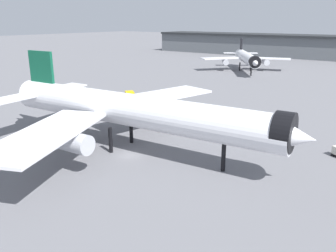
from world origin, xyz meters
TOP-DOWN VIEW (x-y plane):
  - ground at (0.00, 0.00)m, footprint 900.00×900.00m
  - airliner_near_gate at (-1.72, 2.56)m, footprint 62.48×56.68m
  - airliner_far_taxiway at (-29.55, 106.95)m, footprint 36.00×40.43m
  - terminal_building at (-23.39, 183.93)m, footprint 205.80×36.30m
  - service_truck_front at (-28.17, 29.66)m, footprint 5.77×5.16m
  - baggage_tug_wing at (-34.62, 18.14)m, footprint 3.39×3.43m
  - traffic_cone_near_nose at (3.50, 37.19)m, footprint 0.63×0.63m

SIDE VIEW (x-z plane):
  - ground at x=0.00m, z-range 0.00..0.00m
  - traffic_cone_near_nose at x=3.50m, z-range 0.00..0.79m
  - baggage_tug_wing at x=-34.62m, z-range 0.05..1.90m
  - service_truck_front at x=-28.17m, z-range 0.09..3.09m
  - airliner_far_taxiway at x=-29.55m, z-range -0.82..12.96m
  - terminal_building at x=-23.39m, z-range -6.42..20.48m
  - airliner_near_gate at x=-1.72m, z-range -1.01..15.88m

